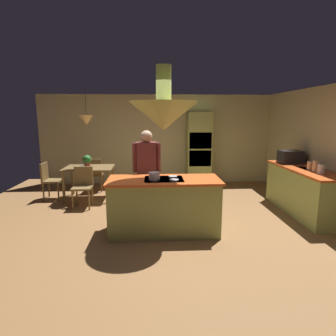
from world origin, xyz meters
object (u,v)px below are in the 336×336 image
object	(u,v)px
chair_facing_island	(83,184)
canister_sugar	(315,166)
dining_table	(89,171)
potted_plant_on_table	(87,161)
chair_by_back_wall	(95,172)
chair_at_corner	(49,178)
kitchen_island	(164,206)
canister_flour	(321,169)
cooking_pot_on_cooktop	(154,176)
person_at_island	(147,169)
cup_on_table	(82,167)
microwave_on_counter	(290,157)
oven_tower	(199,149)
canister_tea	(310,166)

from	to	relation	value
chair_facing_island	canister_sugar	xyz separation A→B (m)	(4.54, -1.01, 0.53)
dining_table	potted_plant_on_table	bearing A→B (deg)	-97.83
chair_by_back_wall	chair_at_corner	size ratio (longest dim) A/B	1.00
kitchen_island	chair_by_back_wall	world-z (taller)	kitchen_island
potted_plant_on_table	canister_flour	bearing A→B (deg)	-20.89
chair_at_corner	cooking_pot_on_cooktop	size ratio (longest dim) A/B	4.83
person_at_island	chair_at_corner	bearing A→B (deg)	148.65
kitchen_island	cooking_pot_on_cooktop	distance (m)	0.58
kitchen_island	cup_on_table	world-z (taller)	kitchen_island
canister_sugar	kitchen_island	bearing A→B (deg)	-170.89
person_at_island	microwave_on_counter	distance (m)	3.23
cup_on_table	canister_sugar	bearing A→B (deg)	-17.22
person_at_island	chair_by_back_wall	xyz separation A→B (m)	(-1.40, 2.07, -0.47)
oven_tower	chair_at_corner	xyz separation A→B (m)	(-3.74, -1.14, -0.53)
kitchen_island	person_at_island	xyz separation A→B (m)	(-0.30, 0.67, 0.51)
chair_facing_island	cup_on_table	size ratio (longest dim) A/B	9.67
canister_tea	microwave_on_counter	bearing A→B (deg)	90.00
oven_tower	dining_table	size ratio (longest dim) A/B	1.82
potted_plant_on_table	cup_on_table	size ratio (longest dim) A/B	3.33
dining_table	kitchen_island	bearing A→B (deg)	-51.01
chair_facing_island	microwave_on_counter	size ratio (longest dim) A/B	1.89
potted_plant_on_table	microwave_on_counter	world-z (taller)	microwave_on_counter
potted_plant_on_table	microwave_on_counter	size ratio (longest dim) A/B	0.65
person_at_island	cooking_pot_on_cooktop	xyz separation A→B (m)	(0.14, -0.80, 0.03)
oven_tower	canister_tea	xyz separation A→B (m)	(1.74, -2.61, -0.02)
dining_table	canister_flour	size ratio (longest dim) A/B	6.84
chair_by_back_wall	canister_sugar	size ratio (longest dim) A/B	4.27
chair_at_corner	cup_on_table	xyz separation A→B (m)	(0.85, -0.21, 0.30)
cup_on_table	canister_sugar	world-z (taller)	canister_sugar
chair_by_back_wall	potted_plant_on_table	xyz separation A→B (m)	(-0.01, -0.72, 0.42)
person_at_island	canister_sugar	distance (m)	3.14
person_at_island	potted_plant_on_table	size ratio (longest dim) A/B	5.64
chair_facing_island	microwave_on_counter	xyz separation A→B (m)	(4.54, -0.04, 0.56)
person_at_island	canister_flour	distance (m)	3.16
kitchen_island	oven_tower	xyz separation A→B (m)	(1.10, 3.24, 0.56)
chair_by_back_wall	potted_plant_on_table	world-z (taller)	potted_plant_on_table
microwave_on_counter	canister_flour	bearing A→B (deg)	-90.00
chair_facing_island	canister_sugar	size ratio (longest dim) A/B	4.27
chair_facing_island	person_at_island	bearing A→B (deg)	-29.52
microwave_on_counter	oven_tower	bearing A→B (deg)	133.82
chair_by_back_wall	canister_flour	bearing A→B (deg)	151.55
chair_facing_island	potted_plant_on_table	xyz separation A→B (m)	(-0.01, 0.55, 0.42)
oven_tower	microwave_on_counter	size ratio (longest dim) A/B	4.48
kitchen_island	microwave_on_counter	bearing A→B (deg)	26.72
canister_sugar	canister_tea	distance (m)	0.18
oven_tower	cup_on_table	distance (m)	3.20
canister_flour	canister_tea	size ratio (longest dim) A/B	1.02
microwave_on_counter	cooking_pot_on_cooktop	xyz separation A→B (m)	(-3.00, -1.56, -0.06)
person_at_island	cup_on_table	xyz separation A→B (m)	(-1.50, 1.22, -0.17)
chair_at_corner	canister_tea	xyz separation A→B (m)	(5.48, -1.46, 0.51)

